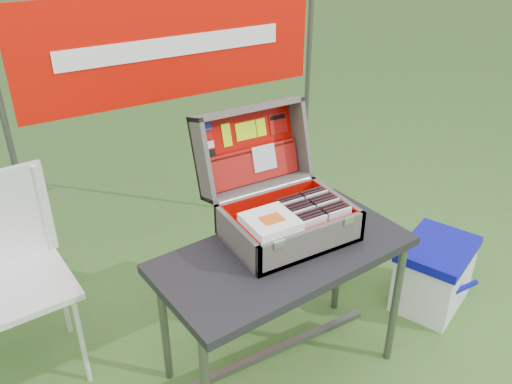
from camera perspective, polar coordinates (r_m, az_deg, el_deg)
ground at (r=2.69m, az=2.95°, el=-18.54°), size 80.00×80.00×0.00m
table at (r=2.48m, az=2.77°, el=-12.52°), size 1.13×0.65×0.68m
table_top at (r=2.28m, az=2.96°, el=-6.56°), size 1.13×0.65×0.04m
table_leg_fr at (r=2.62m, az=14.41°, el=-11.61°), size 0.04×0.04×0.64m
table_leg_bl at (r=2.48m, az=-9.63°, el=-13.63°), size 0.04×0.04×0.64m
table_leg_br at (r=2.85m, az=8.66°, el=-7.04°), size 0.04×0.04×0.64m
table_brace at (r=2.63m, az=2.65°, el=-16.06°), size 0.93×0.03×0.03m
suitcase at (r=2.28m, az=2.76°, el=1.03°), size 0.52×0.53×0.48m
suitcase_base_bottom at (r=2.35m, az=3.42°, el=-4.50°), size 0.52×0.37×0.02m
suitcase_base_wall_front at (r=2.20m, az=6.00°, el=-5.39°), size 0.52×0.02×0.14m
suitcase_base_wall_back at (r=2.45m, az=1.19°, el=-1.35°), size 0.52×0.02×0.14m
suitcase_base_wall_left at (r=2.21m, az=-2.02°, el=-5.03°), size 0.02×0.37×0.14m
suitcase_base_wall_right at (r=2.45m, az=8.39°, el=-1.65°), size 0.02×0.37×0.14m
suitcase_liner_floor at (r=2.34m, az=3.43°, el=-4.23°), size 0.48×0.33×0.01m
suitcase_latch_left at (r=2.08m, az=2.45°, el=-5.52°), size 0.05×0.01×0.03m
suitcase_latch_right at (r=2.25m, az=9.72°, el=-2.99°), size 0.05×0.01×0.03m
suitcase_hinge at (r=2.42m, az=1.08°, el=0.19°), size 0.47×0.02×0.02m
suitcase_lid_back at (r=2.49m, az=-1.01°, el=4.77°), size 0.52×0.13×0.36m
suitcase_lid_rim_far at (r=2.42m, az=-0.97°, el=8.74°), size 0.52×0.14×0.06m
suitcase_lid_rim_near at (r=2.48m, az=0.24°, el=0.66°), size 0.52×0.14×0.06m
suitcase_lid_rim_left at (r=2.34m, az=-5.72°, el=3.34°), size 0.02×0.24×0.40m
suitcase_lid_rim_right at (r=2.56m, az=4.56°, el=5.81°), size 0.02×0.24×0.40m
suitcase_lid_liner at (r=2.48m, az=-0.87°, el=4.74°), size 0.48×0.10×0.32m
suitcase_liner_wall_front at (r=2.20m, az=5.81°, el=-5.00°), size 0.48×0.01×0.12m
suitcase_liner_wall_back at (r=2.43m, az=1.36°, el=-1.28°), size 0.48×0.01×0.12m
suitcase_liner_wall_left at (r=2.21m, az=-1.72°, el=-4.72°), size 0.01×0.33×0.12m
suitcase_liner_wall_right at (r=2.44m, az=8.16°, el=-1.52°), size 0.01×0.33×0.12m
suitcase_lid_pocket at (r=2.48m, az=-0.37°, el=2.75°), size 0.46×0.07×0.15m
suitcase_pocket_edge at (r=2.46m, az=-0.55°, el=4.43°), size 0.45×0.02×0.02m
suitcase_pocket_cd at (r=2.48m, az=0.86°, el=3.62°), size 0.12×0.04×0.11m
lid_sticker_cc_a at (r=2.38m, az=-5.33°, el=6.84°), size 0.05×0.01×0.03m
lid_sticker_cc_b at (r=2.38m, az=-5.17°, el=5.90°), size 0.05×0.01×0.03m
lid_sticker_cc_c at (r=2.39m, az=-5.01°, el=4.96°), size 0.05×0.01×0.03m
lid_sticker_cc_d at (r=2.39m, az=-4.85°, el=4.03°), size 0.05×0.01×0.03m
lid_card_neon_tall at (r=2.42m, az=-3.10°, el=6.01°), size 0.04×0.03×0.10m
lid_card_neon_main at (r=2.46m, az=-1.06°, el=6.47°), size 0.10×0.03×0.08m
lid_card_neon_small at (r=2.50m, az=0.54°, el=6.82°), size 0.05×0.03×0.08m
lid_sticker_band at (r=2.55m, az=2.36°, el=7.22°), size 0.09×0.03×0.09m
lid_sticker_band_bar at (r=2.54m, az=2.27°, el=7.88°), size 0.08×0.01×0.02m
cd_left_0 at (r=2.23m, az=6.19°, el=-4.22°), size 0.12×0.01×0.13m
cd_left_1 at (r=2.24m, az=5.88°, el=-3.97°), size 0.12×0.01×0.13m
cd_left_2 at (r=2.25m, az=5.58°, el=-3.73°), size 0.12×0.01×0.13m
cd_left_3 at (r=2.27m, az=5.28°, el=-3.48°), size 0.12×0.01×0.13m
cd_left_4 at (r=2.28m, az=4.98°, el=-3.25°), size 0.12×0.01×0.13m
cd_left_5 at (r=2.30m, az=4.69°, el=-3.01°), size 0.12×0.01×0.13m
cd_left_6 at (r=2.31m, az=4.40°, el=-2.78°), size 0.12×0.01×0.13m
cd_left_7 at (r=2.32m, az=4.12°, el=-2.54°), size 0.12×0.01×0.13m
cd_left_8 at (r=2.34m, az=3.84°, el=-2.32°), size 0.12×0.01×0.13m
cd_left_9 at (r=2.35m, az=3.56°, el=-2.09°), size 0.12×0.01×0.13m
cd_left_10 at (r=2.37m, az=3.29°, el=-1.87°), size 0.12×0.01×0.13m
cd_right_0 at (r=2.29m, az=8.75°, el=-3.32°), size 0.12×0.01×0.13m
cd_right_1 at (r=2.31m, az=8.44°, el=-3.09°), size 0.12×0.01×0.13m
cd_right_2 at (r=2.32m, az=8.13°, el=-2.86°), size 0.12×0.01×0.13m
cd_right_3 at (r=2.33m, az=7.83°, el=-2.63°), size 0.12×0.01×0.13m
cd_right_4 at (r=2.35m, az=7.52°, el=-2.40°), size 0.12×0.01×0.13m
cd_right_5 at (r=2.36m, az=7.23°, el=-2.17°), size 0.12×0.01×0.13m
cd_right_6 at (r=2.37m, az=6.93°, el=-1.95°), size 0.12×0.01×0.13m
cd_right_7 at (r=2.39m, az=6.64°, el=-1.73°), size 0.12×0.01×0.13m
cd_right_8 at (r=2.40m, az=6.35°, el=-1.52°), size 0.12×0.01×0.13m
cd_right_9 at (r=2.42m, az=6.07°, el=-1.30°), size 0.12×0.01×0.13m
cd_right_10 at (r=2.43m, az=5.78°, el=-1.09°), size 0.12×0.01×0.13m
songbook_0 at (r=2.17m, az=1.53°, el=-3.48°), size 0.20×0.20×0.00m
songbook_1 at (r=2.16m, az=1.53°, el=-3.37°), size 0.20×0.20×0.00m
songbook_2 at (r=2.16m, az=1.54°, el=-3.26°), size 0.20×0.20×0.00m
songbook_3 at (r=2.16m, az=1.54°, el=-3.14°), size 0.20×0.20×0.00m
songbook_4 at (r=2.16m, az=1.54°, el=-3.03°), size 0.20×0.20×0.00m
songbook_5 at (r=2.15m, az=1.54°, el=-2.92°), size 0.20×0.20×0.00m
songbook_6 at (r=2.15m, az=1.54°, el=-2.81°), size 0.20×0.20×0.00m
songbook_graphic at (r=2.14m, az=1.68°, el=-2.84°), size 0.09×0.07×0.00m
cooler at (r=3.09m, az=18.19°, el=-8.20°), size 0.52×0.47×0.38m
cooler_body at (r=3.10m, az=18.12°, el=-8.58°), size 0.50×0.44×0.33m
cooler_lid at (r=2.99m, az=18.67°, el=-5.71°), size 0.52×0.47×0.05m
cooler_handle at (r=2.99m, az=20.64°, el=-9.61°), size 0.25×0.02×0.02m
chair at (r=2.59m, az=-23.62°, el=-9.43°), size 0.47×0.51×0.95m
chair_seat at (r=2.58m, az=-23.67°, el=-9.24°), size 0.47×0.47×0.03m
chair_leg_fr at (r=2.60m, az=-17.86°, el=-14.69°), size 0.02×0.02×0.49m
chair_leg_br at (r=2.88m, az=-19.70°, el=-10.08°), size 0.02×0.02×0.49m
chair_upright_right at (r=2.64m, az=-21.47°, el=-1.83°), size 0.02×0.02×0.45m
cardboard_box at (r=3.20m, az=8.63°, el=-5.24°), size 0.40×0.30×0.40m
banner_post_left at (r=2.84m, az=-24.08°, el=2.88°), size 0.03×0.03×1.70m
banner_post_right at (r=3.40m, az=5.36°, el=9.47°), size 0.03×0.03×1.70m
banner at (r=2.86m, az=-8.67°, el=14.97°), size 1.60×0.02×0.55m
banner_text at (r=2.85m, az=-8.57°, el=14.92°), size 1.20×0.00×0.10m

